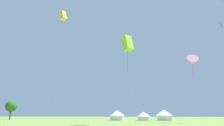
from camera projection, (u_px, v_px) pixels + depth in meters
name	position (u px, v px, depth m)	size (l,w,h in m)	color
kite_yellow_box	(63.00, 16.00, 52.63)	(2.26, 2.55, 28.39)	yellow
kite_purple_diamond	(221.00, 27.00, 51.36)	(2.74, 3.13, 25.23)	purple
kite_pink_delta	(192.00, 62.00, 49.40)	(2.91, 3.59, 16.30)	pink
kite_lime_box	(127.00, 44.00, 37.43)	(2.58, 2.51, 16.25)	#99DB2D
festival_tent_center	(117.00, 115.00, 64.79)	(4.88, 4.88, 3.17)	white
festival_tent_right	(144.00, 116.00, 63.25)	(4.12, 4.12, 2.68)	white
festival_tent_left	(164.00, 114.00, 62.25)	(5.14, 5.14, 3.34)	white
tree_distant_left	(11.00, 106.00, 72.98)	(4.12, 4.12, 6.85)	brown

